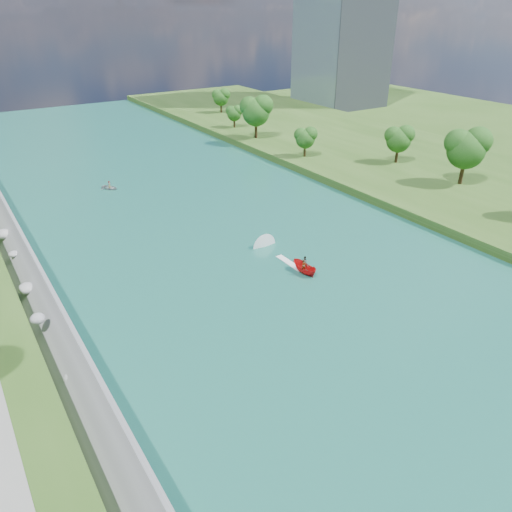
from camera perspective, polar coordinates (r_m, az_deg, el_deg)
ground at (r=53.36m, az=9.19°, el=-7.65°), size 260.00×260.00×0.00m
river_water at (r=67.22m, az=-2.00°, el=0.52°), size 55.00×240.00×0.10m
berm_east at (r=99.71m, az=23.45°, el=7.73°), size 44.00×240.00×1.50m
riprap_bank at (r=58.57m, az=-23.95°, el=-4.39°), size 4.80×236.00×4.09m
office_tower at (r=169.84m, az=10.09°, el=26.71°), size 22.00×22.00×60.00m
trees_east at (r=87.03m, az=21.49°, el=9.56°), size 19.31×140.49×11.52m
motorboat at (r=63.12m, az=4.53°, el=-0.75°), size 3.60×18.75×2.01m
raft at (r=93.87m, az=-16.38°, el=7.58°), size 3.67×3.96×1.47m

